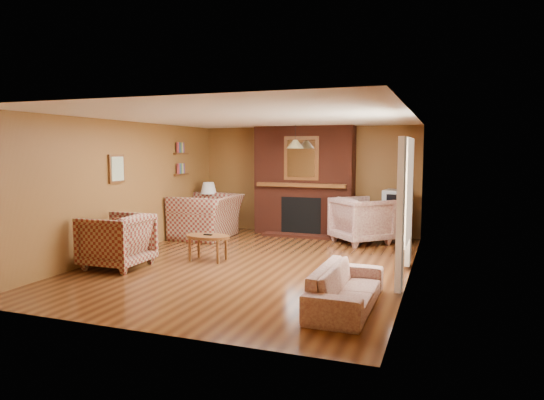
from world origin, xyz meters
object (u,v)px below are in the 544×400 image
at_px(tv_stand, 397,227).
at_px(side_table, 209,221).
at_px(fireplace, 304,181).
at_px(coffee_table, 208,239).
at_px(plaid_armchair, 117,241).
at_px(floral_sofa, 346,287).
at_px(crt_tv, 398,202).
at_px(table_lamp, 209,194).
at_px(floral_armchair, 362,220).
at_px(plaid_loveseat, 207,216).

bearing_deg(tv_stand, side_table, -173.70).
xyz_separation_m(fireplace, coffee_table, (-0.80, -3.09, -0.81)).
bearing_deg(plaid_armchair, floral_sofa, 79.00).
bearing_deg(coffee_table, plaid_armchair, -141.36).
distance_m(coffee_table, crt_tv, 4.09).
bearing_deg(side_table, tv_stand, 4.82).
height_order(plaid_armchair, table_lamp, table_lamp).
height_order(fireplace, side_table, fireplace).
height_order(plaid_armchair, tv_stand, plaid_armchair).
height_order(fireplace, table_lamp, fireplace).
distance_m(plaid_armchair, side_table, 3.48).
xyz_separation_m(floral_sofa, coffee_table, (-2.70, 1.64, 0.13)).
height_order(fireplace, tv_stand, fireplace).
bearing_deg(floral_armchair, coffee_table, 95.40).
xyz_separation_m(floral_armchair, tv_stand, (0.66, 0.41, -0.18)).
xyz_separation_m(coffee_table, table_lamp, (-1.30, 2.55, 0.51)).
height_order(floral_armchair, side_table, floral_armchair).
bearing_deg(fireplace, floral_sofa, -68.11).
relative_size(plaid_armchair, side_table, 1.76).
bearing_deg(side_table, table_lamp, 180.00).
xyz_separation_m(fireplace, floral_sofa, (1.90, -4.73, -0.94)).
relative_size(floral_sofa, side_table, 3.10).
relative_size(side_table, crt_tv, 0.91).
height_order(floral_sofa, coffee_table, floral_sofa).
relative_size(fireplace, floral_armchair, 2.34).
bearing_deg(tv_stand, floral_armchair, -146.36).
bearing_deg(plaid_armchair, coffee_table, 128.25).
height_order(coffee_table, crt_tv, crt_tv).
bearing_deg(fireplace, coffee_table, -104.48).
height_order(floral_sofa, crt_tv, crt_tv).
bearing_deg(crt_tv, table_lamp, -175.26).
distance_m(fireplace, plaid_loveseat, 2.27).
bearing_deg(tv_stand, fireplace, 176.33).
distance_m(floral_sofa, tv_stand, 4.55).
bearing_deg(plaid_loveseat, tv_stand, 101.67).
xyz_separation_m(plaid_loveseat, coffee_table, (1.05, -1.98, -0.08)).
distance_m(fireplace, tv_stand, 2.24).
bearing_deg(tv_stand, crt_tv, -88.52).
relative_size(plaid_armchair, crt_tv, 1.60).
bearing_deg(tv_stand, floral_sofa, -90.41).
relative_size(fireplace, tv_stand, 4.15).
height_order(coffee_table, side_table, side_table).
bearing_deg(coffee_table, side_table, 117.04).
bearing_deg(table_lamp, side_table, 0.00).
bearing_deg(plaid_loveseat, table_lamp, -158.14).
bearing_deg(fireplace, floral_armchair, -23.30).
bearing_deg(table_lamp, floral_sofa, -46.36).
bearing_deg(crt_tv, side_table, -175.26).
relative_size(floral_armchair, coffee_table, 1.31).
bearing_deg(plaid_loveseat, side_table, -158.14).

